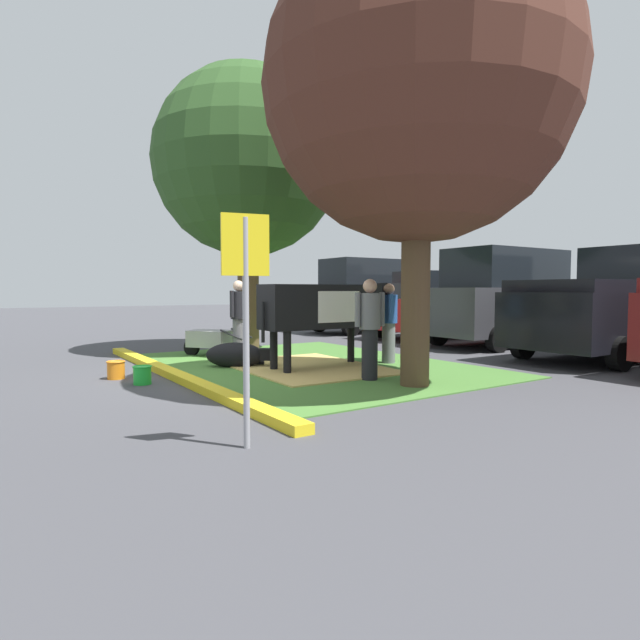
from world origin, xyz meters
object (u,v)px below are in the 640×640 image
person_visitor_near (389,321)px  parking_sign (246,284)px  person_visitor_far (370,326)px  suv_dark_grey (505,297)px  sedan_red (436,306)px  pickup_truck_black (618,306)px  shade_tree_right (418,88)px  calf_lying (237,355)px  bucket_green (142,375)px  bucket_orange (116,369)px  suv_black (369,296)px  shade_tree_left (247,163)px  wheelbarrow (210,339)px  cow_holstein (326,307)px  person_handler (239,317)px

person_visitor_near → parking_sign: (3.40, -4.72, 0.67)m
person_visitor_far → suv_dark_grey: (-2.17, 6.38, 0.39)m
person_visitor_near → sedan_red: bearing=124.7°
pickup_truck_black → shade_tree_right: bearing=-90.1°
calf_lying → bucket_green: calf_lying is taller
shade_tree_right → bucket_orange: bearing=-131.7°
sedan_red → pickup_truck_black: 5.46m
suv_black → pickup_truck_black: suv_black is taller
shade_tree_left → wheelbarrow: 4.23m
suv_dark_grey → sedan_red: bearing=178.5°
cow_holstein → bucket_orange: 3.78m
person_visitor_far → wheelbarrow: (-4.30, -1.01, -0.50)m
cow_holstein → person_handler: (-2.19, -0.76, -0.25)m
shade_tree_right → parking_sign: shade_tree_right is taller
sedan_red → person_visitor_far: bearing=-54.0°
cow_holstein → person_handler: person_handler is taller
shade_tree_left → sedan_red: (0.05, 6.30, -3.45)m
shade_tree_right → bucket_orange: size_ratio=22.47×
wheelbarrow → sedan_red: (-0.38, 7.45, 0.60)m
suv_dark_grey → shade_tree_right: bearing=-64.4°
suv_black → sedan_red: suv_black is taller
shade_tree_right → shade_tree_left: bearing=-178.8°
person_handler → suv_black: size_ratio=0.36×
bucket_orange → suv_black: bearing=118.1°
person_visitor_near → wheelbarrow: person_visitor_near is taller
person_handler → suv_black: bearing=120.1°
shade_tree_right → person_visitor_far: 3.64m
person_visitor_far → sedan_red: size_ratio=0.37×
bucket_orange → bucket_green: (0.74, 0.23, -0.00)m
cow_holstein → wheelbarrow: 3.17m
person_handler → parking_sign: parking_sign is taller
person_handler → bucket_orange: bearing=-67.0°
person_visitor_near → pickup_truck_black: (2.06, 4.72, 0.26)m
shade_tree_right → sedan_red: (-5.44, 6.19, -3.45)m
suv_dark_grey → pickup_truck_black: suv_dark_grey is taller
calf_lying → bucket_orange: calf_lying is taller
wheelbarrow → cow_holstein: bearing=21.8°
bucket_green → pickup_truck_black: pickup_truck_black is taller
bucket_orange → sedan_red: sedan_red is taller
wheelbarrow → sedan_red: sedan_red is taller
wheelbarrow → suv_black: (-3.26, 7.18, 0.88)m
person_visitor_far → pickup_truck_black: 6.30m
person_visitor_far → bucket_orange: bearing=-126.1°
parking_sign → suv_black: suv_black is taller
shade_tree_left → bucket_green: 6.18m
shade_tree_right → cow_holstein: size_ratio=2.15×
shade_tree_right → person_visitor_near: (-2.05, 1.28, -3.58)m
suv_dark_grey → person_visitor_far: bearing=-71.2°
person_visitor_near → pickup_truck_black: pickup_truck_black is taller
cow_holstein → suv_black: (-6.12, 6.03, 0.12)m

